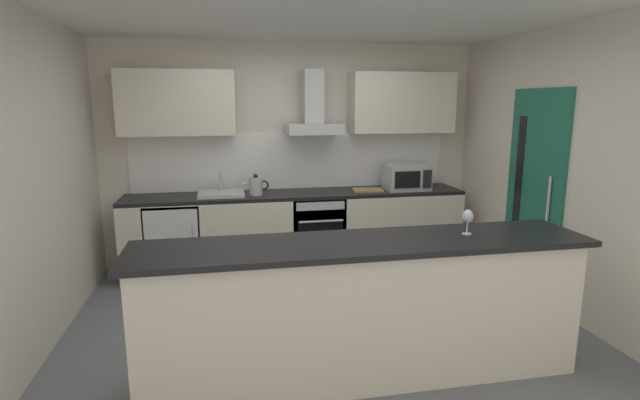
% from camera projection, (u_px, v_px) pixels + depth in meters
% --- Properties ---
extents(ground, '(5.39, 4.76, 0.02)m').
position_uv_depth(ground, '(325.00, 327.00, 4.22)').
color(ground, slate).
extents(ceiling, '(5.39, 4.76, 0.02)m').
position_uv_depth(ceiling, '(325.00, 10.00, 3.70)').
color(ceiling, white).
extents(wall_back, '(5.39, 0.12, 2.60)m').
position_uv_depth(wall_back, '(292.00, 154.00, 5.83)').
color(wall_back, silver).
rests_on(wall_back, ground).
extents(wall_left, '(0.12, 4.76, 2.60)m').
position_uv_depth(wall_left, '(23.00, 188.00, 3.53)').
color(wall_left, silver).
rests_on(wall_left, ground).
extents(wall_right, '(0.12, 4.76, 2.60)m').
position_uv_depth(wall_right, '(568.00, 172.00, 4.39)').
color(wall_right, silver).
rests_on(wall_right, ground).
extents(backsplash_tile, '(3.73, 0.02, 0.66)m').
position_uv_depth(backsplash_tile, '(293.00, 161.00, 5.77)').
color(backsplash_tile, white).
extents(counter_back, '(3.86, 0.60, 0.90)m').
position_uv_depth(counter_back, '(298.00, 231.00, 5.63)').
color(counter_back, beige).
rests_on(counter_back, ground).
extents(counter_island, '(3.12, 0.64, 1.00)m').
position_uv_depth(counter_island, '(363.00, 310.00, 3.35)').
color(counter_island, beige).
rests_on(counter_island, ground).
extents(upper_cabinets, '(3.81, 0.32, 0.70)m').
position_uv_depth(upper_cabinets, '(294.00, 103.00, 5.48)').
color(upper_cabinets, beige).
extents(side_door, '(0.08, 0.85, 2.05)m').
position_uv_depth(side_door, '(534.00, 194.00, 4.76)').
color(side_door, '#1E664C').
rests_on(side_door, ground).
extents(oven, '(0.60, 0.62, 0.80)m').
position_uv_depth(oven, '(316.00, 229.00, 5.64)').
color(oven, slate).
rests_on(oven, ground).
extents(refrigerator, '(0.58, 0.60, 0.85)m').
position_uv_depth(refrigerator, '(175.00, 240.00, 5.35)').
color(refrigerator, white).
rests_on(refrigerator, ground).
extents(microwave, '(0.50, 0.38, 0.30)m').
position_uv_depth(microwave, '(407.00, 177.00, 5.70)').
color(microwave, '#B7BABC').
rests_on(microwave, counter_back).
extents(sink, '(0.50, 0.40, 0.26)m').
position_uv_depth(sink, '(221.00, 193.00, 5.36)').
color(sink, silver).
rests_on(sink, counter_back).
extents(kettle, '(0.29, 0.15, 0.24)m').
position_uv_depth(kettle, '(256.00, 186.00, 5.37)').
color(kettle, '#B7BABC').
rests_on(kettle, counter_back).
extents(range_hood, '(0.62, 0.45, 0.72)m').
position_uv_depth(range_hood, '(313.00, 114.00, 5.50)').
color(range_hood, '#B7BABC').
extents(wine_glass, '(0.08, 0.08, 0.18)m').
position_uv_depth(wine_glass, '(468.00, 217.00, 3.40)').
color(wine_glass, silver).
rests_on(wine_glass, counter_island).
extents(chopping_board, '(0.36, 0.26, 0.02)m').
position_uv_depth(chopping_board, '(368.00, 190.00, 5.65)').
color(chopping_board, tan).
rests_on(chopping_board, counter_back).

